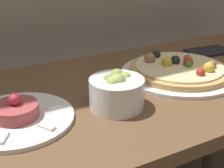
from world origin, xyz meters
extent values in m
cube|color=brown|center=(0.00, 0.30, 0.74)|extent=(1.47, 0.60, 0.03)
cylinder|color=brown|center=(0.68, 0.54, 0.36)|extent=(0.06, 0.06, 0.72)
cylinder|color=white|center=(0.21, 0.31, 0.76)|extent=(0.35, 0.35, 0.01)
cylinder|color=tan|center=(0.21, 0.31, 0.77)|extent=(0.30, 0.30, 0.02)
cylinder|color=beige|center=(0.21, 0.31, 0.78)|extent=(0.26, 0.26, 0.01)
sphere|color=gold|center=(0.18, 0.33, 0.79)|extent=(0.03, 0.03, 0.03)
sphere|color=#997047|center=(0.16, 0.38, 0.79)|extent=(0.03, 0.03, 0.03)
sphere|color=#387F33|center=(0.23, 0.29, 0.79)|extent=(0.02, 0.02, 0.02)
sphere|color=gold|center=(0.26, 0.23, 0.79)|extent=(0.03, 0.03, 0.03)
sphere|color=#B22D23|center=(0.24, 0.30, 0.79)|extent=(0.03, 0.03, 0.03)
sphere|color=black|center=(0.22, 0.33, 0.79)|extent=(0.03, 0.03, 0.03)
sphere|color=#997047|center=(0.29, 0.25, 0.79)|extent=(0.03, 0.03, 0.03)
sphere|color=#997047|center=(0.27, 0.33, 0.79)|extent=(0.02, 0.02, 0.02)
sphere|color=black|center=(0.20, 0.40, 0.79)|extent=(0.03, 0.03, 0.03)
sphere|color=#B22D23|center=(0.22, 0.22, 0.79)|extent=(0.03, 0.03, 0.03)
cylinder|color=white|center=(-0.28, 0.26, 0.76)|extent=(0.26, 0.26, 0.01)
cylinder|color=#A84747|center=(-0.28, 0.26, 0.78)|extent=(0.10, 0.10, 0.03)
sphere|color=#E0384C|center=(-0.28, 0.26, 0.81)|extent=(0.03, 0.03, 0.03)
cube|color=white|center=(-0.19, 0.26, 0.77)|extent=(0.04, 0.02, 0.01)
cube|color=white|center=(-0.24, 0.34, 0.77)|extent=(0.03, 0.04, 0.01)
cube|color=white|center=(-0.32, 0.19, 0.77)|extent=(0.03, 0.04, 0.01)
cube|color=white|center=(-0.24, 0.19, 0.77)|extent=(0.03, 0.04, 0.01)
cylinder|color=white|center=(-0.05, 0.22, 0.79)|extent=(0.13, 0.13, 0.07)
sphere|color=#8EA34C|center=(-0.03, 0.24, 0.82)|extent=(0.04, 0.04, 0.04)
sphere|color=#A3B25B|center=(-0.02, 0.22, 0.82)|extent=(0.03, 0.03, 0.03)
sphere|color=#A3B25B|center=(-0.07, 0.21, 0.82)|extent=(0.03, 0.03, 0.03)
sphere|color=#8EA34C|center=(-0.06, 0.23, 0.82)|extent=(0.04, 0.04, 0.04)
sphere|color=#A3B25B|center=(-0.05, 0.21, 0.82)|extent=(0.04, 0.04, 0.04)
cube|color=black|center=(0.46, 0.43, 0.76)|extent=(0.17, 0.11, 0.01)
camera|label=1|loc=(-0.38, -0.37, 1.11)|focal=50.00mm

